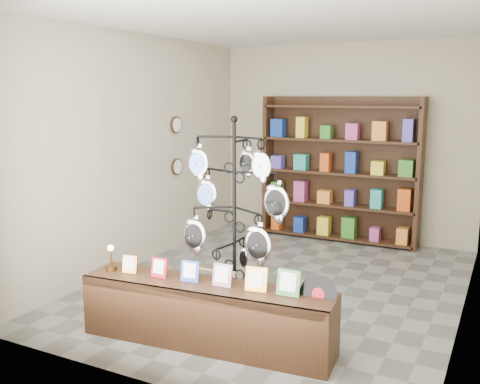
# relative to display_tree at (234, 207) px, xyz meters

# --- Properties ---
(ground) EXTENTS (5.00, 5.00, 0.00)m
(ground) POSITION_rel_display_tree_xyz_m (-0.04, 1.24, -1.18)
(ground) COLOR slate
(ground) RESTS_ON ground
(room_envelope) EXTENTS (5.00, 5.00, 5.00)m
(room_envelope) POSITION_rel_display_tree_xyz_m (-0.04, 1.24, 0.68)
(room_envelope) COLOR #ADA28B
(room_envelope) RESTS_ON ground
(display_tree) EXTENTS (1.04, 0.88, 2.03)m
(display_tree) POSITION_rel_display_tree_xyz_m (0.00, 0.00, 0.00)
(display_tree) COLOR black
(display_tree) RESTS_ON ground
(front_shelf) EXTENTS (2.35, 0.68, 0.82)m
(front_shelf) POSITION_rel_display_tree_xyz_m (-0.03, -0.47, -0.89)
(front_shelf) COLOR black
(front_shelf) RESTS_ON ground
(back_shelving) EXTENTS (2.42, 0.36, 2.20)m
(back_shelving) POSITION_rel_display_tree_xyz_m (-0.04, 3.54, -0.15)
(back_shelving) COLOR black
(back_shelving) RESTS_ON ground
(wall_clocks) EXTENTS (0.03, 0.24, 0.84)m
(wall_clocks) POSITION_rel_display_tree_xyz_m (-2.01, 2.04, 0.32)
(wall_clocks) COLOR black
(wall_clocks) RESTS_ON ground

